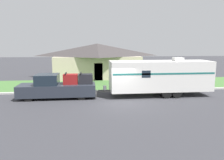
% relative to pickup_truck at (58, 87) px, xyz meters
% --- Properties ---
extents(ground_plane, '(120.00, 120.00, 0.00)m').
position_rel_pickup_truck_xyz_m(ground_plane, '(4.82, -1.85, -0.89)').
color(ground_plane, '#38383D').
extents(curb_strip, '(80.00, 0.30, 0.14)m').
position_rel_pickup_truck_xyz_m(curb_strip, '(4.82, 1.90, -0.82)').
color(curb_strip, beige).
rests_on(curb_strip, ground_plane).
extents(lawn_strip, '(80.00, 7.00, 0.03)m').
position_rel_pickup_truck_xyz_m(lawn_strip, '(4.82, 5.55, -0.88)').
color(lawn_strip, '#477538').
rests_on(lawn_strip, ground_plane).
extents(house_across_street, '(11.56, 6.87, 4.40)m').
position_rel_pickup_truck_xyz_m(house_across_street, '(3.68, 11.24, 1.39)').
color(house_across_street, beige).
rests_on(house_across_street, ground_plane).
extents(pickup_truck, '(6.22, 1.99, 2.05)m').
position_rel_pickup_truck_xyz_m(pickup_truck, '(0.00, 0.00, 0.00)').
color(pickup_truck, black).
rests_on(pickup_truck, ground_plane).
extents(travel_trailer, '(9.48, 2.44, 3.22)m').
position_rel_pickup_truck_xyz_m(travel_trailer, '(8.51, -0.00, 0.81)').
color(travel_trailer, black).
rests_on(travel_trailer, ground_plane).
extents(mailbox, '(0.48, 0.20, 1.29)m').
position_rel_pickup_truck_xyz_m(mailbox, '(-1.53, 2.98, 0.10)').
color(mailbox, brown).
rests_on(mailbox, ground_plane).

